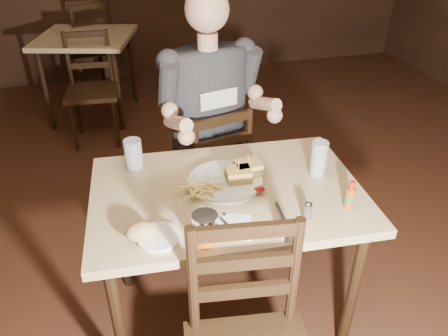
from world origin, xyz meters
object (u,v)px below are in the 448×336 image
object	(u,v)px
side_plate	(159,238)
glass_left	(134,155)
hot_sauce	(350,195)
syrup_dispenser	(205,228)
chair_far	(209,170)
bg_chair_far	(89,49)
glass_right	(319,159)
diner	(212,90)
main_table	(227,207)
dinner_plate	(225,182)
bg_table	(86,45)
bg_chair_near	(92,92)

from	to	relation	value
side_plate	glass_left	bearing A→B (deg)	93.71
hot_sauce	syrup_dispenser	distance (m)	0.60
chair_far	syrup_dispenser	size ratio (longest dim) A/B	7.29
bg_chair_far	hot_sauce	size ratio (longest dim) A/B	7.97
glass_right	bg_chair_far	bearing A→B (deg)	107.05
glass_right	syrup_dispenser	world-z (taller)	glass_right
diner	syrup_dispenser	world-z (taller)	diner
glass_right	side_plate	xyz separation A→B (m)	(-0.74, -0.24, -0.08)
glass_left	glass_right	size ratio (longest dim) A/B	0.90
bg_chair_far	side_plate	size ratio (longest dim) A/B	6.27
main_table	dinner_plate	world-z (taller)	dinner_plate
bg_table	bg_chair_near	xyz separation A→B (m)	(0.00, -0.55, -0.23)
bg_chair_near	syrup_dispenser	bearing A→B (deg)	-76.07
bg_table	dinner_plate	xyz separation A→B (m)	(0.57, -2.61, 0.10)
bg_chair_far	chair_far	bearing A→B (deg)	83.43
dinner_plate	syrup_dispenser	distance (m)	0.38
bg_chair_far	glass_right	world-z (taller)	bg_chair_far
chair_far	hot_sauce	distance (m)	1.08
syrup_dispenser	side_plate	distance (m)	0.18
bg_chair_near	chair_far	bearing A→B (deg)	-60.65
bg_chair_far	syrup_dispenser	size ratio (longest dim) A/B	8.24
bg_table	syrup_dispenser	xyz separation A→B (m)	(0.40, -2.95, 0.15)
glass_right	hot_sauce	distance (m)	0.26
chair_far	dinner_plate	bearing A→B (deg)	70.22
bg_table	chair_far	xyz separation A→B (m)	(0.65, -1.96, -0.25)
chair_far	dinner_plate	size ratio (longest dim) A/B	2.77
glass_left	syrup_dispenser	size ratio (longest dim) A/B	1.23
bg_chair_far	glass_left	distance (m)	2.96
dinner_plate	glass_right	size ratio (longest dim) A/B	1.92
bg_chair_near	diner	bearing A→B (deg)	-61.06
main_table	diner	bearing A→B (deg)	81.08
glass_left	side_plate	bearing A→B (deg)	-86.29
main_table	hot_sauce	distance (m)	0.52
bg_chair_far	bg_chair_near	bearing A→B (deg)	68.86
bg_chair_far	hot_sauce	bearing A→B (deg)	84.90
main_table	chair_far	world-z (taller)	chair_far
chair_far	syrup_dispenser	distance (m)	1.10
dinner_plate	glass_left	size ratio (longest dim) A/B	2.14
bg_chair_near	diner	xyz separation A→B (m)	(0.66, -1.46, 0.51)
dinner_plate	chair_far	bearing A→B (deg)	82.52
bg_chair_far	syrup_dispenser	xyz separation A→B (m)	(0.40, -3.50, 0.34)
bg_chair_far	diner	world-z (taller)	diner
bg_table	dinner_plate	bearing A→B (deg)	-77.76
chair_far	glass_right	distance (m)	0.87
main_table	bg_chair_far	bearing A→B (deg)	99.92
main_table	dinner_plate	size ratio (longest dim) A/B	3.84
chair_far	dinner_plate	distance (m)	0.74
main_table	chair_far	distance (m)	0.75
diner	bg_chair_near	bearing A→B (deg)	102.12
dinner_plate	side_plate	xyz separation A→B (m)	(-0.33, -0.28, -0.00)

